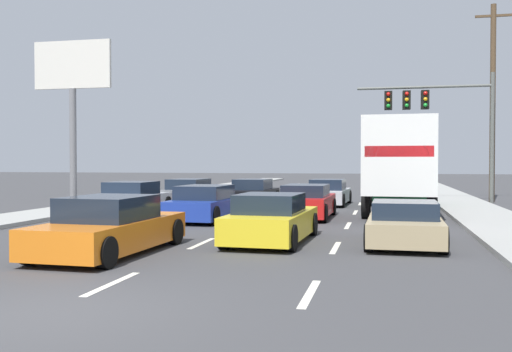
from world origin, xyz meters
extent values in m
plane|color=#3D3D3F|center=(0.00, 25.00, 0.00)|extent=(140.00, 140.00, 0.00)
cube|color=#9E9E99|center=(8.22, 20.00, 0.07)|extent=(2.54, 80.00, 0.14)
cube|color=#9E9E99|center=(-8.22, 20.00, 0.07)|extent=(2.54, 80.00, 0.14)
cube|color=silver|center=(-3.40, 6.98, 0.00)|extent=(0.14, 2.00, 0.01)
cube|color=silver|center=(-3.40, 11.98, 0.00)|extent=(0.14, 2.00, 0.01)
cube|color=silver|center=(-3.40, 16.98, 0.00)|extent=(0.14, 2.00, 0.01)
cube|color=silver|center=(-3.40, 21.98, 0.00)|extent=(0.14, 2.00, 0.01)
cube|color=silver|center=(-3.40, 26.98, 0.00)|extent=(0.14, 2.00, 0.01)
cube|color=silver|center=(-3.40, 31.98, 0.00)|extent=(0.14, 2.00, 0.01)
cube|color=silver|center=(-3.40, 36.98, 0.00)|extent=(0.14, 2.00, 0.01)
cube|color=silver|center=(-3.40, 41.98, 0.00)|extent=(0.14, 2.00, 0.01)
cube|color=silver|center=(-3.40, 46.98, 0.00)|extent=(0.14, 2.00, 0.01)
cube|color=silver|center=(0.00, 1.98, 0.00)|extent=(0.14, 2.00, 0.01)
cube|color=silver|center=(0.00, 6.98, 0.00)|extent=(0.14, 2.00, 0.01)
cube|color=silver|center=(0.00, 11.98, 0.00)|extent=(0.14, 2.00, 0.01)
cube|color=silver|center=(0.00, 16.98, 0.00)|extent=(0.14, 2.00, 0.01)
cube|color=silver|center=(0.00, 21.98, 0.00)|extent=(0.14, 2.00, 0.01)
cube|color=silver|center=(0.00, 26.98, 0.00)|extent=(0.14, 2.00, 0.01)
cube|color=silver|center=(0.00, 31.98, 0.00)|extent=(0.14, 2.00, 0.01)
cube|color=silver|center=(0.00, 36.98, 0.00)|extent=(0.14, 2.00, 0.01)
cube|color=silver|center=(0.00, 41.98, 0.00)|extent=(0.14, 2.00, 0.01)
cube|color=silver|center=(0.00, 46.98, 0.00)|extent=(0.14, 2.00, 0.01)
cube|color=silver|center=(3.40, 1.98, 0.00)|extent=(0.14, 2.00, 0.01)
cube|color=silver|center=(3.40, 6.98, 0.00)|extent=(0.14, 2.00, 0.01)
cube|color=silver|center=(3.40, 11.98, 0.00)|extent=(0.14, 2.00, 0.01)
cube|color=silver|center=(3.40, 16.98, 0.00)|extent=(0.14, 2.00, 0.01)
cube|color=silver|center=(3.40, 21.98, 0.00)|extent=(0.14, 2.00, 0.01)
cube|color=silver|center=(3.40, 26.98, 0.00)|extent=(0.14, 2.00, 0.01)
cube|color=silver|center=(3.40, 31.98, 0.00)|extent=(0.14, 2.00, 0.01)
cube|color=silver|center=(3.40, 36.98, 0.00)|extent=(0.14, 2.00, 0.01)
cube|color=silver|center=(3.40, 41.98, 0.00)|extent=(0.14, 2.00, 0.01)
cube|color=silver|center=(3.40, 46.98, 0.00)|extent=(0.14, 2.00, 0.01)
cube|color=slate|center=(-5.15, 21.02, 0.42)|extent=(2.04, 4.47, 0.56)
cube|color=#192333|center=(-5.15, 20.84, 0.96)|extent=(1.73, 2.33, 0.51)
cylinder|color=black|center=(-5.96, 22.70, 0.32)|extent=(0.24, 0.65, 0.64)
cylinder|color=black|center=(-4.21, 22.64, 0.32)|extent=(0.24, 0.65, 0.64)
cylinder|color=black|center=(-6.08, 19.41, 0.32)|extent=(0.24, 0.65, 0.64)
cylinder|color=black|center=(-4.34, 19.34, 0.32)|extent=(0.24, 0.65, 0.64)
cube|color=white|center=(-5.26, 14.20, 0.47)|extent=(1.92, 4.24, 0.65)
cube|color=#192333|center=(-5.26, 14.25, 1.04)|extent=(1.67, 1.94, 0.50)
cylinder|color=black|center=(-6.11, 15.77, 0.32)|extent=(0.23, 0.64, 0.64)
cylinder|color=black|center=(-4.37, 15.75, 0.32)|extent=(0.23, 0.64, 0.64)
cylinder|color=black|center=(-6.15, 12.66, 0.32)|extent=(0.23, 0.64, 0.64)
cylinder|color=black|center=(-4.41, 12.64, 0.32)|extent=(0.23, 0.64, 0.64)
cube|color=black|center=(-1.72, 20.43, 0.44)|extent=(1.93, 4.34, 0.60)
cube|color=#192333|center=(-1.72, 20.44, 0.99)|extent=(1.63, 1.99, 0.50)
cylinder|color=black|center=(-2.49, 22.05, 0.32)|extent=(0.24, 0.65, 0.64)
cylinder|color=black|center=(-0.84, 21.98, 0.32)|extent=(0.24, 0.65, 0.64)
cylinder|color=black|center=(-2.61, 18.88, 0.32)|extent=(0.24, 0.65, 0.64)
cylinder|color=black|center=(-0.96, 18.81, 0.32)|extent=(0.24, 0.65, 0.64)
cube|color=#1E389E|center=(-1.65, 12.69, 0.46)|extent=(1.94, 4.40, 0.63)
cube|color=#192333|center=(-1.66, 12.48, 1.01)|extent=(1.65, 2.23, 0.48)
cylinder|color=black|center=(-2.43, 14.33, 0.32)|extent=(0.24, 0.65, 0.64)
cylinder|color=black|center=(-0.76, 14.28, 0.32)|extent=(0.24, 0.65, 0.64)
cylinder|color=black|center=(-2.54, 11.10, 0.32)|extent=(0.24, 0.65, 0.64)
cylinder|color=black|center=(-0.87, 11.04, 0.32)|extent=(0.24, 0.65, 0.64)
cube|color=orange|center=(-1.54, 4.99, 0.46)|extent=(1.99, 4.66, 0.64)
cube|color=#192333|center=(-1.54, 4.92, 1.04)|extent=(1.68, 2.14, 0.54)
cylinder|color=black|center=(-2.33, 6.77, 0.32)|extent=(0.24, 0.65, 0.64)
cylinder|color=black|center=(-0.62, 6.71, 0.32)|extent=(0.24, 0.65, 0.64)
cylinder|color=black|center=(-2.45, 3.28, 0.32)|extent=(0.24, 0.65, 0.64)
cylinder|color=black|center=(-0.75, 3.22, 0.32)|extent=(0.24, 0.65, 0.64)
cube|color=#B7BABF|center=(1.95, 20.92, 0.45)|extent=(1.91, 4.20, 0.61)
cube|color=#192333|center=(1.93, 20.60, 1.00)|extent=(1.61, 2.01, 0.50)
cylinder|color=black|center=(1.21, 22.47, 0.32)|extent=(0.25, 0.65, 0.64)
cylinder|color=black|center=(2.82, 22.40, 0.32)|extent=(0.25, 0.65, 0.64)
cylinder|color=black|center=(1.08, 19.44, 0.32)|extent=(0.25, 0.65, 0.64)
cylinder|color=black|center=(2.69, 19.37, 0.32)|extent=(0.25, 0.65, 0.64)
cube|color=red|center=(1.75, 14.22, 0.48)|extent=(1.79, 4.11, 0.68)
cube|color=#192333|center=(1.75, 13.94, 1.04)|extent=(1.55, 2.11, 0.43)
cylinder|color=black|center=(0.97, 15.72, 0.32)|extent=(0.23, 0.64, 0.64)
cylinder|color=black|center=(2.58, 15.70, 0.32)|extent=(0.23, 0.64, 0.64)
cylinder|color=black|center=(0.93, 12.74, 0.32)|extent=(0.23, 0.64, 0.64)
cylinder|color=black|center=(2.54, 12.71, 0.32)|extent=(0.23, 0.64, 0.64)
cube|color=yellow|center=(1.70, 7.68, 0.46)|extent=(1.91, 4.26, 0.65)
cube|color=#192333|center=(1.68, 7.41, 1.03)|extent=(1.61, 1.94, 0.48)
cylinder|color=black|center=(0.94, 9.26, 0.32)|extent=(0.24, 0.65, 0.64)
cylinder|color=black|center=(2.57, 9.20, 0.32)|extent=(0.24, 0.65, 0.64)
cylinder|color=black|center=(0.82, 6.17, 0.32)|extent=(0.24, 0.65, 0.64)
cylinder|color=black|center=(2.45, 6.10, 0.32)|extent=(0.24, 0.65, 0.64)
cube|color=white|center=(5.12, 15.84, 2.29)|extent=(2.66, 7.26, 2.69)
cube|color=red|center=(5.01, 12.26, 2.43)|extent=(2.20, 0.11, 0.36)
cube|color=#196B38|center=(5.26, 20.56, 1.36)|extent=(2.41, 2.34, 2.12)
cylinder|color=black|center=(4.09, 20.60, 0.48)|extent=(0.33, 0.97, 0.96)
cylinder|color=black|center=(6.43, 20.53, 0.48)|extent=(0.33, 0.97, 0.96)
cylinder|color=black|center=(3.90, 14.43, 0.48)|extent=(0.33, 0.97, 0.96)
cylinder|color=black|center=(6.25, 14.36, 0.48)|extent=(0.33, 0.97, 0.96)
cube|color=tan|center=(5.06, 7.96, 0.42)|extent=(1.84, 4.06, 0.55)
cube|color=#192333|center=(5.05, 7.74, 0.90)|extent=(1.59, 1.82, 0.42)
cylinder|color=black|center=(4.26, 9.44, 0.32)|extent=(0.23, 0.64, 0.64)
cylinder|color=black|center=(5.91, 9.41, 0.32)|extent=(0.23, 0.64, 0.64)
cylinder|color=black|center=(4.21, 6.51, 0.32)|extent=(0.23, 0.64, 0.64)
cylinder|color=black|center=(5.85, 6.48, 0.32)|extent=(0.23, 0.64, 0.64)
cylinder|color=#595B56|center=(9.84, 23.83, 3.28)|extent=(0.20, 0.20, 6.57)
cylinder|color=#595B56|center=(6.50, 23.83, 5.92)|extent=(6.69, 0.14, 0.14)
cube|color=black|center=(6.58, 23.83, 5.27)|extent=(0.40, 0.56, 0.95)
sphere|color=red|center=(6.58, 23.52, 5.57)|extent=(0.20, 0.20, 0.20)
sphere|color=orange|center=(6.58, 23.52, 5.27)|extent=(0.20, 0.20, 0.20)
sphere|color=green|center=(6.58, 23.52, 4.97)|extent=(0.20, 0.20, 0.20)
cube|color=black|center=(5.66, 23.83, 5.27)|extent=(0.40, 0.56, 0.95)
sphere|color=red|center=(5.66, 23.52, 5.57)|extent=(0.20, 0.20, 0.20)
sphere|color=orange|center=(5.66, 23.52, 5.27)|extent=(0.20, 0.20, 0.20)
sphere|color=green|center=(5.66, 23.52, 4.97)|extent=(0.20, 0.20, 0.20)
cube|color=black|center=(4.74, 23.83, 5.27)|extent=(0.40, 0.56, 0.95)
sphere|color=red|center=(4.74, 23.52, 5.57)|extent=(0.20, 0.20, 0.20)
sphere|color=orange|center=(4.74, 23.52, 5.27)|extent=(0.20, 0.20, 0.20)
sphere|color=green|center=(4.74, 23.52, 4.97)|extent=(0.20, 0.20, 0.20)
cylinder|color=brown|center=(10.04, 24.94, 5.12)|extent=(0.28, 0.28, 10.24)
cube|color=brown|center=(10.04, 24.94, 9.64)|extent=(1.80, 0.12, 0.12)
cylinder|color=slate|center=(-11.49, 20.64, 2.97)|extent=(0.36, 0.36, 5.94)
cube|color=silver|center=(-11.49, 20.64, 7.19)|extent=(4.34, 0.20, 2.51)
camera|label=1|loc=(4.54, -7.12, 2.09)|focal=40.66mm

